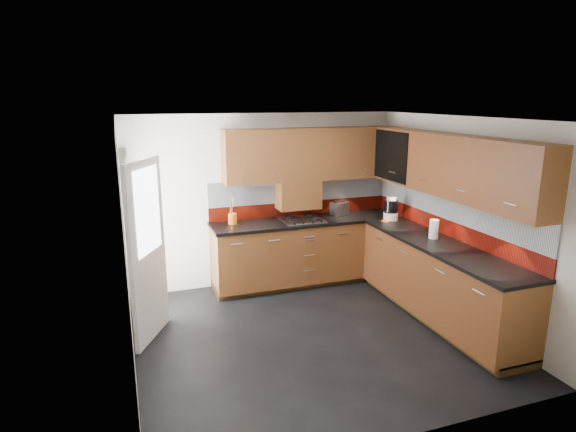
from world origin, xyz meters
name	(u,v)px	position (x,y,z in m)	size (l,w,h in m)	color
room	(313,206)	(0.00, 0.00, 1.50)	(4.00, 3.80, 2.64)	black
base_cabinets	(366,267)	(1.07, 0.72, 0.44)	(2.70, 3.20, 0.95)	#5D3014
countertop	(367,232)	(1.05, 0.70, 0.92)	(2.72, 3.22, 0.04)	black
backsplash	(375,205)	(1.28, 0.93, 1.21)	(2.70, 3.20, 0.54)	maroon
upper_cabinets	(380,160)	(1.23, 0.78, 1.84)	(2.50, 3.20, 0.72)	#5D3014
extractor_hood	(298,194)	(0.45, 1.64, 1.28)	(0.60, 0.33, 0.40)	#5D3014
glass_cabinet	(400,154)	(1.71, 1.07, 1.87)	(0.32, 0.80, 0.66)	black
back_door	(137,245)	(-1.78, 0.75, 1.03)	(0.42, 1.19, 2.04)	white
gas_hob	(302,219)	(0.45, 1.47, 0.95)	(0.56, 0.50, 0.04)	silver
utensil_pot	(232,217)	(-0.51, 1.61, 1.03)	(0.12, 0.12, 0.42)	#D56114
toaster	(339,208)	(1.09, 1.63, 1.03)	(0.29, 0.23, 0.19)	silver
food_processor	(391,210)	(1.62, 1.08, 1.09)	(0.20, 0.20, 0.33)	white
paper_towel	(434,229)	(1.64, 0.13, 1.06)	(0.11, 0.11, 0.23)	white
orange_cloth	(387,221)	(1.54, 1.03, 0.95)	(0.13, 0.11, 0.01)	orange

